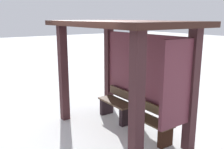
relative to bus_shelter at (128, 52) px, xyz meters
The scene contains 4 objects.
ground_plane 1.83m from the bus_shelter, 117.40° to the right, with size 60.00×60.00×0.00m, color white.
bus_shelter is the anchor object (origin of this frame).
bench_left_inside 1.66m from the bus_shelter, 162.39° to the left, with size 1.06×0.42×0.76m.
bench_center_inside 1.62m from the bus_shelter, 23.24° to the left, with size 1.06×0.38×0.70m.
Camera 1 is at (4.19, -3.12, 2.54)m, focal length 39.82 mm.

